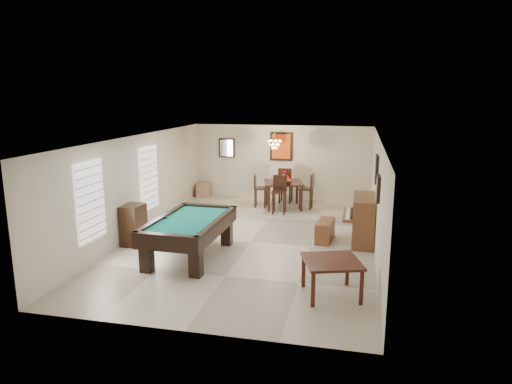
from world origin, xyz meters
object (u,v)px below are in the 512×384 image
at_px(dining_chair_north, 286,185).
at_px(flower_vase, 284,174).
at_px(apothecary_chest, 134,225).
at_px(chandelier, 275,141).
at_px(upright_piano, 358,219).
at_px(dining_chair_east, 306,191).
at_px(corner_bench, 203,190).
at_px(pool_table, 190,238).
at_px(dining_chair_south, 279,195).
at_px(square_table, 331,278).
at_px(piano_bench, 325,231).
at_px(dining_table, 284,193).
at_px(dining_chair_west, 260,191).

bearing_deg(dining_chair_north, flower_vase, 96.14).
height_order(apothecary_chest, chandelier, chandelier).
xyz_separation_m(upright_piano, dining_chair_east, (-1.58, 2.65, 0.08)).
bearing_deg(apothecary_chest, upright_piano, 14.13).
relative_size(corner_bench, chandelier, 0.88).
distance_m(pool_table, upright_piano, 4.14).
bearing_deg(corner_bench, dining_chair_south, -29.93).
relative_size(dining_chair_south, chandelier, 1.89).
bearing_deg(upright_piano, square_table, -97.72).
xyz_separation_m(piano_bench, apothecary_chest, (-4.56, -1.29, 0.24)).
relative_size(piano_bench, dining_chair_north, 0.80).
relative_size(dining_table, flower_vase, 4.53).
bearing_deg(square_table, corner_bench, 125.22).
bearing_deg(chandelier, dining_chair_west, -174.00).
xyz_separation_m(dining_chair_south, dining_chair_west, (-0.72, 0.70, -0.05)).
relative_size(apothecary_chest, dining_table, 0.87).
distance_m(pool_table, chandelier, 4.99).
height_order(piano_bench, flower_vase, flower_vase).
distance_m(square_table, chandelier, 6.53).
height_order(piano_bench, apothecary_chest, apothecary_chest).
bearing_deg(dining_chair_west, upright_piano, -138.26).
xyz_separation_m(square_table, corner_bench, (-4.83, 6.84, 0.02)).
height_order(dining_table, dining_chair_north, dining_chair_north).
distance_m(apothecary_chest, dining_chair_west, 4.58).
height_order(dining_table, dining_chair_south, dining_chair_south).
bearing_deg(pool_table, square_table, -21.10).
bearing_deg(pool_table, chandelier, 77.78).
relative_size(upright_piano, dining_chair_south, 1.25).
bearing_deg(corner_bench, piano_bench, -39.25).
bearing_deg(piano_bench, chandelier, 123.66).
bearing_deg(flower_vase, piano_bench, -60.91).
relative_size(pool_table, dining_chair_west, 2.55).
xyz_separation_m(square_table, dining_chair_south, (-1.86, 5.13, 0.35)).
xyz_separation_m(flower_vase, chandelier, (-0.30, 0.01, 1.01)).
relative_size(pool_table, dining_chair_north, 2.25).
bearing_deg(pool_table, apothecary_chest, 162.91).
height_order(dining_table, corner_bench, dining_table).
distance_m(apothecary_chest, dining_chair_east, 5.49).
distance_m(pool_table, corner_bench, 5.73).
bearing_deg(dining_chair_south, dining_chair_north, 88.75).
distance_m(apothecary_chest, dining_chair_north, 5.58).
relative_size(flower_vase, dining_chair_north, 0.22).
relative_size(dining_table, dining_chair_west, 1.11).
relative_size(piano_bench, chandelier, 1.55).
xyz_separation_m(dining_chair_south, chandelier, (-0.29, 0.75, 1.51)).
relative_size(dining_table, corner_bench, 2.16).
bearing_deg(chandelier, dining_chair_east, 0.53).
xyz_separation_m(piano_bench, dining_chair_east, (-0.79, 2.71, 0.41)).
relative_size(pool_table, dining_table, 2.30).
bearing_deg(corner_bench, square_table, -54.78).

